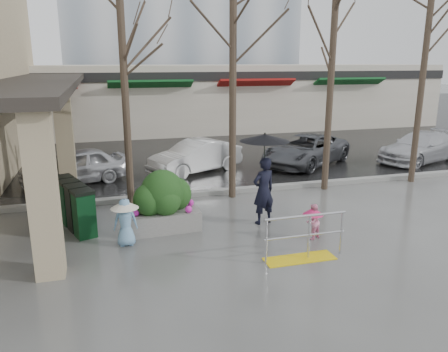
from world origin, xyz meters
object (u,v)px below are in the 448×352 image
planter (163,201)px  car_d (420,147)px  handrail (303,243)px  tree_east (428,25)px  tree_midwest (233,26)px  woman (264,171)px  news_boxes (74,205)px  car_a (74,166)px  tree_west (121,29)px  car_c (306,150)px  car_b (196,156)px  child_pink (313,219)px  tree_mideast (333,41)px  child_blue (125,218)px

planter → car_d: size_ratio=0.43×
handrail → tree_east: 9.60m
tree_midwest → woman: size_ratio=2.84×
news_boxes → car_a: (-0.18, 4.41, 0.03)m
tree_west → car_c: size_ratio=1.50×
tree_east → car_b: tree_east is taller
woman → car_b: bearing=-100.6°
tree_east → planter: bearing=-166.7°
car_d → handrail: bearing=-69.0°
planter → car_a: size_ratio=0.50×
handrail → car_c: bearing=63.5°
child_pink → car_d: 10.65m
planter → news_boxes: bearing=159.7°
tree_west → car_a: size_ratio=1.84×
handrail → child_pink: (0.73, 0.98, 0.14)m
tree_mideast → child_blue: tree_mideast is taller
handrail → tree_mideast: size_ratio=0.29×
child_blue → car_c: bearing=-139.2°
woman → child_pink: bearing=104.7°
tree_midwest → woman: tree_midwest is taller
tree_mideast → child_blue: size_ratio=5.65×
tree_midwest → car_c: bearing=39.0°
tree_midwest → news_boxes: size_ratio=3.19×
handrail → child_blue: 4.12m
car_d → car_c: bearing=-117.0°
handrail → tree_midwest: bearing=91.9°
news_boxes → tree_east: bearing=-12.6°
tree_midwest → planter: (-2.53, -2.21, -4.47)m
woman → car_b: 6.03m
car_a → car_b: 4.50m
tree_west → news_boxes: (-1.55, -1.39, -4.48)m
car_d → woman: bearing=-78.9°
car_b → car_c: size_ratio=0.84×
child_pink → car_c: bearing=-139.0°
car_b → child_pink: bearing=-15.3°
tree_midwest → car_b: (-0.45, 3.46, -4.60)m
tree_west → car_b: 6.28m
handrail → tree_midwest: (-0.16, 4.80, 4.86)m
planter → car_a: (-2.40, 5.23, -0.13)m
tree_mideast → car_c: tree_mideast is taller
tree_west → car_d: tree_west is taller
handrail → tree_midwest: tree_midwest is taller
car_b → car_d: 9.81m
woman → child_blue: bearing=-8.1°
tree_west → child_pink: tree_west is taller
child_blue → car_d: size_ratio=0.27×
car_a → car_b: bearing=78.1°
news_boxes → child_pink: bearing=-42.7°
news_boxes → car_c: size_ratio=0.48×
tree_east → child_blue: (-10.33, -2.98, -4.70)m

